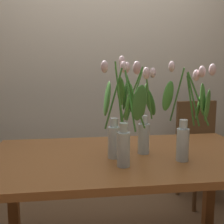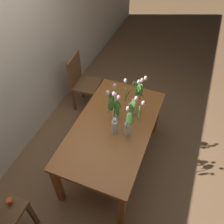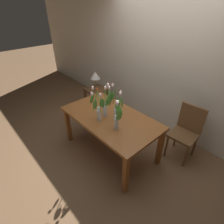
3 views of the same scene
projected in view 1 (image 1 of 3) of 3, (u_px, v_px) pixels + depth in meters
room_wall_rear at (102, 57)px, 2.89m from camera, size 9.00×0.10×2.70m
dining_table at (125, 169)px, 1.69m from camera, size 1.60×0.90×0.74m
tulip_vase_0 at (126, 126)px, 1.43m from camera, size 0.25×0.19×0.54m
tulip_vase_1 at (117, 125)px, 1.60m from camera, size 0.15×0.16×0.57m
tulip_vase_2 at (140, 118)px, 1.67m from camera, size 0.25×0.20×0.55m
tulip_vase_3 at (188, 120)px, 1.53m from camera, size 0.26×0.22×0.54m
dining_chair at (200, 145)px, 2.69m from camera, size 0.43×0.43×0.93m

